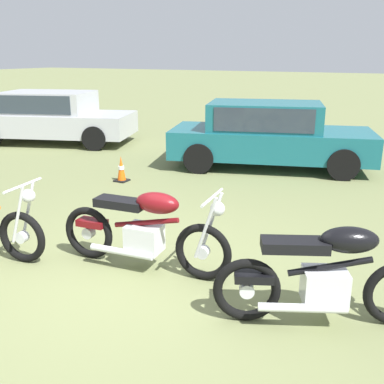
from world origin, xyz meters
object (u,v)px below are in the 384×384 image
(car_teal, at_px, (268,132))
(traffic_cone, at_px, (121,170))
(motorcycle_black, at_px, (326,276))
(car_silver, at_px, (51,115))
(motorcycle_maroon, at_px, (144,230))

(car_teal, bearing_deg, traffic_cone, -148.20)
(motorcycle_black, height_order, car_silver, car_silver)
(car_silver, bearing_deg, car_teal, -18.47)
(motorcycle_black, xyz_separation_m, car_silver, (-8.75, 5.53, 0.31))
(motorcycle_maroon, relative_size, motorcycle_black, 1.15)
(car_silver, distance_m, car_teal, 6.31)
(traffic_cone, bearing_deg, car_silver, 149.83)
(traffic_cone, bearing_deg, motorcycle_maroon, -49.70)
(motorcycle_maroon, xyz_separation_m, car_silver, (-6.65, 5.37, 0.31))
(motorcycle_black, relative_size, car_silver, 0.40)
(car_teal, bearing_deg, car_silver, 163.77)
(motorcycle_maroon, height_order, traffic_cone, motorcycle_maroon)
(car_silver, bearing_deg, motorcycle_black, -51.29)
(motorcycle_black, bearing_deg, car_teal, 88.83)
(car_silver, distance_m, traffic_cone, 4.82)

